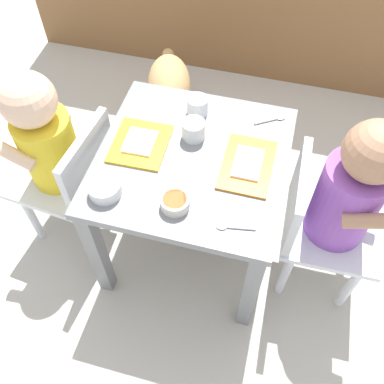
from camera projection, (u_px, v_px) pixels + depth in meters
name	position (u px, v px, depth m)	size (l,w,h in m)	color
ground_plane	(192.00, 241.00, 1.59)	(7.00, 7.00, 0.00)	#B2ADA3
dining_table	(192.00, 177.00, 1.28)	(0.53, 0.54, 0.48)	slate
seated_child_left	(51.00, 145.00, 1.28)	(0.31, 0.31, 0.69)	silver
seated_child_right	(345.00, 196.00, 1.15)	(0.28, 0.28, 0.71)	silver
dog	(169.00, 88.00, 1.76)	(0.26, 0.41, 0.33)	tan
food_tray_left	(140.00, 143.00, 1.23)	(0.16, 0.18, 0.02)	gold
food_tray_right	(247.00, 164.00, 1.18)	(0.14, 0.21, 0.02)	orange
water_cup_left	(197.00, 107.00, 1.29)	(0.06, 0.06, 0.06)	white
water_cup_right	(193.00, 131.00, 1.23)	(0.07, 0.07, 0.06)	white
veggie_bowl_far	(105.00, 188.00, 1.12)	(0.09, 0.09, 0.04)	white
cereal_bowl_right_side	(174.00, 202.00, 1.09)	(0.08, 0.08, 0.03)	silver
spoon_by_left_tray	(232.00, 227.00, 1.07)	(0.10, 0.03, 0.01)	silver
spoon_by_right_tray	(273.00, 119.00, 1.29)	(0.09, 0.06, 0.01)	silver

